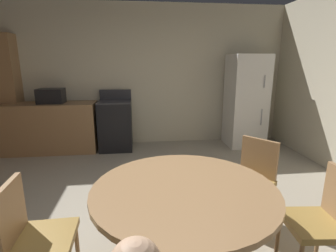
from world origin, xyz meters
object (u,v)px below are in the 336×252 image
at_px(oven_range, 116,125).
at_px(chair_west, 32,234).
at_px(refrigerator, 246,101).
at_px(chair_east, 324,218).
at_px(microwave, 51,96).
at_px(dining_table, 184,206).
at_px(chair_northeast, 252,176).

bearing_deg(oven_range, chair_west, -95.37).
distance_m(refrigerator, chair_east, 3.33).
distance_m(microwave, chair_east, 4.38).
bearing_deg(chair_east, microwave, -43.23).
height_order(oven_range, microwave, microwave).
height_order(chair_east, chair_west, same).
relative_size(refrigerator, chair_east, 2.02).
xyz_separation_m(refrigerator, chair_west, (-2.81, -3.16, -0.38)).
distance_m(refrigerator, microwave, 3.62).
height_order(microwave, chair_west, microwave).
distance_m(oven_range, dining_table, 3.26).
xyz_separation_m(microwave, chair_west, (0.81, -3.21, -0.53)).
height_order(oven_range, dining_table, oven_range).
bearing_deg(microwave, chair_west, -75.89).
xyz_separation_m(chair_east, chair_northeast, (-0.22, 0.74, 0.00)).
height_order(chair_east, chair_northeast, same).
distance_m(microwave, chair_west, 3.35).
relative_size(microwave, dining_table, 0.34).
xyz_separation_m(dining_table, chair_west, (-1.03, -0.04, -0.11)).
bearing_deg(chair_west, microwave, 102.15).
bearing_deg(chair_northeast, oven_range, -96.75).
relative_size(refrigerator, dining_table, 1.34).
bearing_deg(refrigerator, chair_northeast, -111.18).
bearing_deg(chair_east, dining_table, 0.00).
bearing_deg(chair_east, oven_range, -56.20).
height_order(dining_table, chair_west, chair_west).
distance_m(dining_table, chair_northeast, 1.04).
bearing_deg(chair_east, refrigerator, -97.55).
bearing_deg(refrigerator, chair_east, -103.03).
xyz_separation_m(chair_northeast, chair_west, (-1.85, -0.67, 0.00)).
xyz_separation_m(oven_range, chair_west, (-0.30, -3.21, 0.03)).
bearing_deg(oven_range, dining_table, -77.00).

